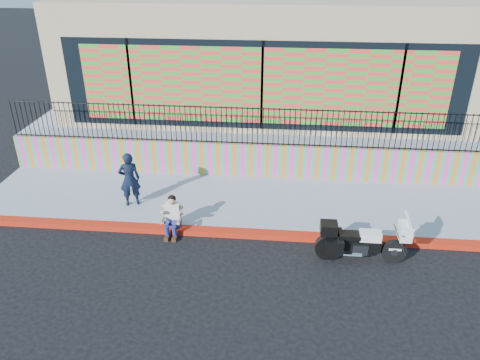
# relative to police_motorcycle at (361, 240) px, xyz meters

# --- Properties ---
(ground) EXTENTS (90.00, 90.00, 0.00)m
(ground) POSITION_rel_police_motorcycle_xyz_m (-2.65, 0.76, -0.56)
(ground) COLOR black
(ground) RESTS_ON ground
(red_curb) EXTENTS (16.00, 0.30, 0.15)m
(red_curb) POSITION_rel_police_motorcycle_xyz_m (-2.65, 0.76, -0.48)
(red_curb) COLOR #A8180C
(red_curb) RESTS_ON ground
(sidewalk) EXTENTS (16.00, 3.00, 0.15)m
(sidewalk) POSITION_rel_police_motorcycle_xyz_m (-2.65, 2.41, -0.48)
(sidewalk) COLOR #8E96AA
(sidewalk) RESTS_ON ground
(mural_wall) EXTENTS (16.00, 0.20, 1.10)m
(mural_wall) POSITION_rel_police_motorcycle_xyz_m (-2.65, 4.01, 0.14)
(mural_wall) COLOR #FF43A0
(mural_wall) RESTS_ON sidewalk
(metal_fence) EXTENTS (15.80, 0.04, 1.20)m
(metal_fence) POSITION_rel_police_motorcycle_xyz_m (-2.65, 4.01, 1.29)
(metal_fence) COLOR black
(metal_fence) RESTS_ON mural_wall
(elevated_platform) EXTENTS (16.00, 10.00, 1.25)m
(elevated_platform) POSITION_rel_police_motorcycle_xyz_m (-2.65, 9.11, 0.07)
(elevated_platform) COLOR #8E96AA
(elevated_platform) RESTS_ON ground
(storefront_building) EXTENTS (14.00, 8.06, 4.00)m
(storefront_building) POSITION_rel_police_motorcycle_xyz_m (-2.65, 8.89, 2.69)
(storefront_building) COLOR #CCAE88
(storefront_building) RESTS_ON elevated_platform
(police_motorcycle) EXTENTS (2.13, 0.71, 1.33)m
(police_motorcycle) POSITION_rel_police_motorcycle_xyz_m (0.00, 0.00, 0.00)
(police_motorcycle) COLOR black
(police_motorcycle) RESTS_ON ground
(police_officer) EXTENTS (0.68, 0.56, 1.60)m
(police_officer) POSITION_rel_police_motorcycle_xyz_m (-6.16, 1.86, 0.39)
(police_officer) COLOR black
(police_officer) RESTS_ON sidewalk
(seated_man) EXTENTS (0.54, 0.71, 1.06)m
(seated_man) POSITION_rel_police_motorcycle_xyz_m (-4.71, 0.67, -0.11)
(seated_man) COLOR navy
(seated_man) RESTS_ON ground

